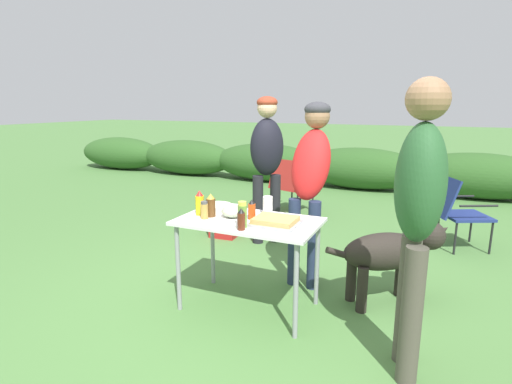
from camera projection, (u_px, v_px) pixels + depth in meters
ground_plane at (249, 306)px, 3.28m from camera, size 60.00×60.00×0.00m
shrub_hedge at (361, 168)px, 7.75m from camera, size 14.40×0.90×0.80m
folding_table at (248, 229)px, 3.14m from camera, size 1.10×0.64×0.74m
food_tray at (275, 221)px, 3.00m from camera, size 0.35×0.29×0.06m
plate_stack at (217, 207)px, 3.41m from camera, size 0.26×0.26×0.05m
mixing_bowl at (234, 211)px, 3.20m from camera, size 0.20×0.20×0.09m
paper_cup_stack at (268, 205)px, 3.26m from camera, size 0.08×0.08×0.15m
mustard_bottle at (200, 203)px, 3.25m from camera, size 0.07×0.07×0.20m
beer_bottle at (211, 206)px, 3.20m from camera, size 0.08×0.08×0.19m
spice_jar at (204, 210)px, 3.14m from camera, size 0.06×0.06×0.14m
hot_sauce_bottle at (252, 210)px, 3.13m from camera, size 0.06×0.06×0.16m
relish_jar at (242, 215)px, 2.92m from camera, size 0.07×0.07×0.19m
bbq_sauce_bottle at (241, 220)px, 2.86m from camera, size 0.06×0.06×0.16m
standing_person_in_red_jacket at (311, 171)px, 3.54m from camera, size 0.38×0.50×1.65m
standing_person_with_beanie at (418, 204)px, 2.27m from camera, size 0.34×0.43×1.77m
standing_person_in_dark_puffer at (267, 154)px, 4.60m from camera, size 0.48×0.47×1.71m
dog at (392, 252)px, 3.26m from camera, size 0.94×0.73×0.68m
camp_chair_green_behind_table at (457, 209)px, 4.51m from camera, size 0.73×0.67×0.83m
camp_chair_near_hedge at (291, 183)px, 5.97m from camera, size 0.62×0.70×0.83m
cooler_box at (228, 221)px, 5.08m from camera, size 0.35×0.50×0.34m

